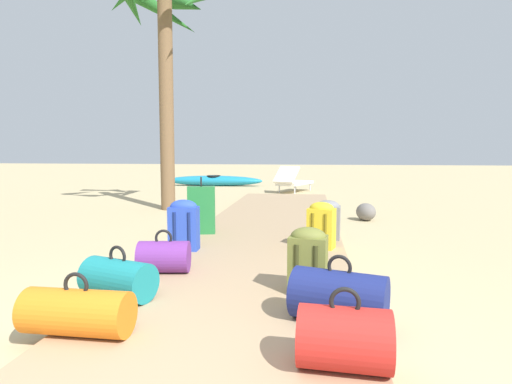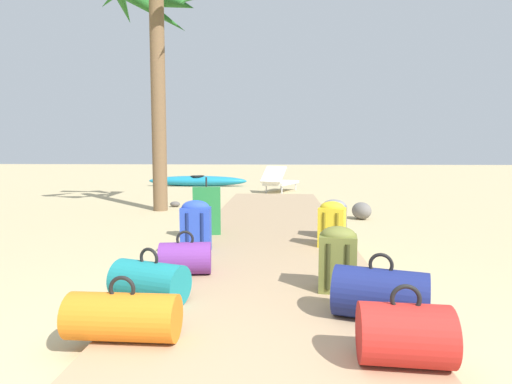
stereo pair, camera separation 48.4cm
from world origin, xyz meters
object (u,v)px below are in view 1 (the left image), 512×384
(backpack_olive, at_px, (308,258))
(lounge_chair, at_px, (293,181))
(backpack_grey, at_px, (328,219))
(duffel_bag_navy, at_px, (339,297))
(duffel_bag_purple, at_px, (164,256))
(duffel_bag_teal, at_px, (118,279))
(palm_tree_far_left, at_px, (164,26))
(duffel_bag_red, at_px, (344,338))
(backpack_yellow, at_px, (321,224))
(kayak, at_px, (214,181))
(duffel_bag_orange, at_px, (77,312))
(suitcase_green, at_px, (201,210))
(backpack_blue, at_px, (184,224))

(backpack_olive, xyz_separation_m, lounge_chair, (-0.45, 8.80, -0.03))
(backpack_grey, relative_size, duffel_bag_navy, 0.73)
(duffel_bag_purple, xyz_separation_m, duffel_bag_teal, (-0.11, -0.70, 0.00))
(palm_tree_far_left, bearing_deg, duffel_bag_red, -63.18)
(backpack_yellow, bearing_deg, kayak, 110.46)
(duffel_bag_red, relative_size, duffel_bag_navy, 0.73)
(duffel_bag_orange, distance_m, palm_tree_far_left, 6.98)
(suitcase_green, relative_size, duffel_bag_teal, 1.24)
(backpack_blue, height_order, duffel_bag_teal, backpack_blue)
(backpack_blue, relative_size, duffel_bag_orange, 0.87)
(backpack_blue, height_order, palm_tree_far_left, palm_tree_far_left)
(backpack_blue, xyz_separation_m, backpack_grey, (1.66, 0.82, -0.04))
(backpack_blue, bearing_deg, backpack_grey, 26.35)
(suitcase_green, height_order, kayak, suitcase_green)
(palm_tree_far_left, bearing_deg, duffel_bag_orange, -75.97)
(duffel_bag_orange, distance_m, duffel_bag_purple, 1.35)
(duffel_bag_orange, xyz_separation_m, palm_tree_far_left, (-1.47, 5.89, 3.45))
(duffel_bag_purple, relative_size, palm_tree_far_left, 0.11)
(backpack_blue, distance_m, kayak, 9.55)
(suitcase_green, xyz_separation_m, palm_tree_far_left, (-1.43, 2.71, 3.27))
(duffel_bag_purple, height_order, lounge_chair, lounge_chair)
(backpack_blue, relative_size, palm_tree_far_left, 0.12)
(duffel_bag_purple, bearing_deg, backpack_yellow, 38.13)
(duffel_bag_orange, height_order, lounge_chair, lounge_chair)
(backpack_grey, distance_m, duffel_bag_red, 3.25)
(lounge_chair, bearing_deg, backpack_yellow, -85.24)
(suitcase_green, height_order, duffel_bag_teal, suitcase_green)
(backpack_olive, bearing_deg, duffel_bag_purple, 163.91)
(backpack_olive, bearing_deg, palm_tree_far_left, 120.37)
(duffel_bag_teal, xyz_separation_m, duffel_bag_navy, (1.66, -0.25, 0.02))
(duffel_bag_orange, distance_m, duffel_bag_teal, 0.64)
(duffel_bag_orange, bearing_deg, palm_tree_far_left, 104.03)
(backpack_olive, relative_size, duffel_bag_teal, 0.85)
(backpack_grey, relative_size, duffel_bag_red, 1.00)
(duffel_bag_teal, xyz_separation_m, duffel_bag_red, (1.65, -0.84, 0.01))
(backpack_olive, xyz_separation_m, duffel_bag_purple, (-1.34, 0.39, -0.13))
(backpack_blue, height_order, backpack_grey, backpack_blue)
(lounge_chair, bearing_deg, backpack_blue, -97.29)
(suitcase_green, bearing_deg, palm_tree_far_left, 117.80)
(backpack_olive, xyz_separation_m, duffel_bag_teal, (-1.46, -0.32, -0.13))
(backpack_yellow, height_order, kayak, backpack_yellow)
(backpack_yellow, bearing_deg, backpack_olive, -95.52)
(backpack_grey, relative_size, duffel_bag_teal, 0.80)
(duffel_bag_red, relative_size, lounge_chair, 0.30)
(backpack_olive, height_order, lounge_chair, lounge_chair)
(suitcase_green, relative_size, kayak, 0.23)
(lounge_chair, bearing_deg, duffel_bag_teal, -96.28)
(backpack_blue, relative_size, backpack_grey, 1.16)
(duffel_bag_navy, relative_size, lounge_chair, 0.41)
(duffel_bag_teal, bearing_deg, duffel_bag_purple, 80.76)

